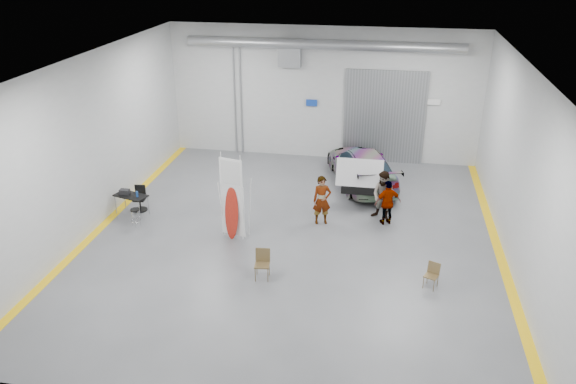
% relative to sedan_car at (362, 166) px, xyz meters
% --- Properties ---
extents(ground, '(16.00, 16.00, 0.00)m').
position_rel_sedan_car_xyz_m(ground, '(-2.04, -5.23, -0.75)').
color(ground, '#57595E').
rests_on(ground, ground).
extents(room_shell, '(14.02, 16.18, 6.01)m').
position_rel_sedan_car_xyz_m(room_shell, '(-1.80, -3.01, 3.33)').
color(room_shell, '#B4B6B8').
rests_on(room_shell, ground).
extents(sedan_car, '(3.65, 5.55, 1.49)m').
position_rel_sedan_car_xyz_m(sedan_car, '(0.00, 0.00, 0.00)').
color(sedan_car, silver).
rests_on(sedan_car, ground).
extents(person_a, '(0.75, 0.60, 1.80)m').
position_rel_sedan_car_xyz_m(person_a, '(-1.20, -3.93, 0.16)').
color(person_a, brown).
rests_on(person_a, ground).
extents(person_b, '(1.12, 1.01, 1.86)m').
position_rel_sedan_car_xyz_m(person_b, '(0.96, -3.24, 0.18)').
color(person_b, teal).
rests_on(person_b, ground).
extents(person_c, '(1.05, 0.75, 1.67)m').
position_rel_sedan_car_xyz_m(person_c, '(1.12, -3.57, 0.09)').
color(person_c, '#9B5633').
rests_on(person_c, ground).
extents(surfboard_display, '(0.85, 0.38, 3.08)m').
position_rel_sedan_car_xyz_m(surfboard_display, '(-3.99, -5.58, 0.50)').
color(surfboard_display, white).
rests_on(surfboard_display, ground).
extents(folding_chair_near, '(0.48, 0.50, 0.93)m').
position_rel_sedan_car_xyz_m(folding_chair_near, '(-2.50, -7.86, -0.46)').
color(folding_chair_near, brown).
rests_on(folding_chair_near, ground).
extents(folding_chair_far, '(0.48, 0.51, 0.78)m').
position_rel_sedan_car_xyz_m(folding_chair_far, '(2.47, -7.46, -0.50)').
color(folding_chair_far, brown).
rests_on(folding_chair_far, ground).
extents(shop_stool, '(0.34, 0.34, 0.67)m').
position_rel_sedan_car_xyz_m(shop_stool, '(-7.68, -5.36, -0.41)').
color(shop_stool, black).
rests_on(shop_stool, ground).
extents(work_table, '(1.34, 0.92, 1.00)m').
position_rel_sedan_car_xyz_m(work_table, '(-8.29, -4.47, 0.02)').
color(work_table, gray).
rests_on(work_table, ground).
extents(office_chair, '(0.51, 0.51, 0.95)m').
position_rel_sedan_car_xyz_m(office_chair, '(-8.06, -4.09, -0.33)').
color(office_chair, black).
rests_on(office_chair, ground).
extents(trunk_lid, '(1.74, 1.06, 0.04)m').
position_rel_sedan_car_xyz_m(trunk_lid, '(0.00, -2.32, 0.77)').
color(trunk_lid, silver).
rests_on(trunk_lid, sedan_car).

